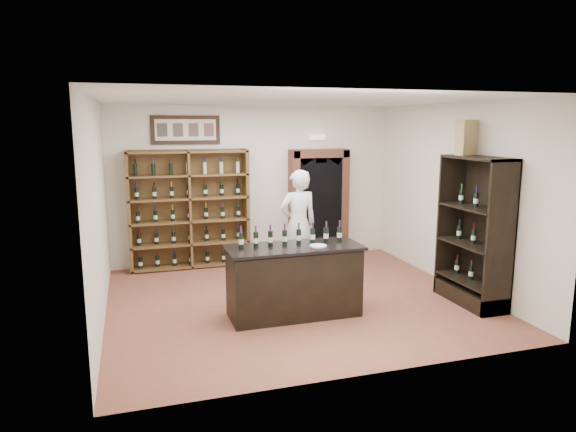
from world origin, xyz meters
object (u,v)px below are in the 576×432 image
object	(u,v)px
tasting_counter	(294,281)
counter_bottle_0	(241,240)
side_cabinet	(474,254)
wine_crate	(466,138)
wine_shelf	(189,209)
shopkeeper	(298,224)

from	to	relation	value
tasting_counter	counter_bottle_0	world-z (taller)	counter_bottle_0
side_cabinet	tasting_counter	bearing A→B (deg)	173.72
counter_bottle_0	side_cabinet	size ratio (longest dim) A/B	0.14
counter_bottle_0	wine_crate	size ratio (longest dim) A/B	0.58
wine_shelf	counter_bottle_0	size ratio (longest dim) A/B	7.33
side_cabinet	wine_crate	xyz separation A→B (m)	(-0.03, 0.33, 1.71)
wine_shelf	tasting_counter	bearing A→B (deg)	-69.44
counter_bottle_0	shopkeeper	world-z (taller)	shopkeeper
tasting_counter	shopkeeper	xyz separation A→B (m)	(0.64, 1.75, 0.45)
tasting_counter	counter_bottle_0	bearing A→B (deg)	171.62
wine_shelf	side_cabinet	distance (m)	5.02
wine_shelf	counter_bottle_0	world-z (taller)	wine_shelf
wine_shelf	shopkeeper	xyz separation A→B (m)	(1.74, -1.19, -0.16)
counter_bottle_0	shopkeeper	distance (m)	2.13
counter_bottle_0	shopkeeper	size ratio (longest dim) A/B	0.16
tasting_counter	wine_crate	xyz separation A→B (m)	(2.70, 0.03, 1.97)
tasting_counter	shopkeeper	world-z (taller)	shopkeeper
shopkeeper	wine_crate	xyz separation A→B (m)	(2.06, -1.72, 1.52)
tasting_counter	side_cabinet	size ratio (longest dim) A/B	0.85
wine_shelf	wine_crate	size ratio (longest dim) A/B	4.23
wine_shelf	wine_crate	distance (m)	4.97
shopkeeper	wine_crate	distance (m)	3.08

